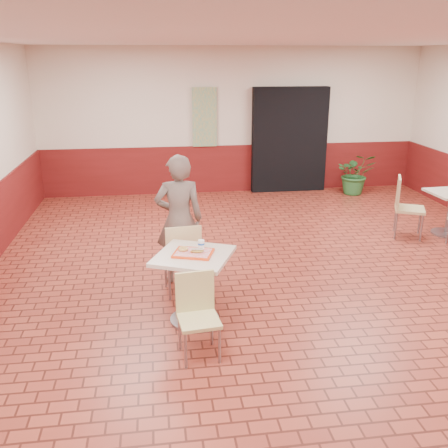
{
  "coord_description": "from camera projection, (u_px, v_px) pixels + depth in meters",
  "views": [
    {
      "loc": [
        -1.64,
        -5.43,
        2.8
      ],
      "look_at": [
        -0.88,
        -0.01,
        0.95
      ],
      "focal_mm": 40.0,
      "sensor_mm": 36.0,
      "label": 1
    }
  ],
  "objects": [
    {
      "name": "main_table",
      "position": [
        194.0,
        276.0,
        5.39
      ],
      "size": [
        0.75,
        0.75,
        0.8
      ],
      "rotation": [
        0.0,
        0.0,
        -0.42
      ],
      "color": "beige",
      "rests_on": "ground"
    },
    {
      "name": "ring_donut",
      "position": [
        183.0,
        249.0,
        5.34
      ],
      "size": [
        0.14,
        0.14,
        0.03
      ],
      "primitive_type": "torus",
      "rotation": [
        0.0,
        0.0,
        -0.39
      ],
      "color": "gold",
      "rests_on": "serving_tray"
    },
    {
      "name": "chair_main_front",
      "position": [
        197.0,
        310.0,
        4.82
      ],
      "size": [
        0.42,
        0.42,
        0.83
      ],
      "rotation": [
        0.0,
        0.0,
        0.12
      ],
      "color": "#CEC27C",
      "rests_on": "ground"
    },
    {
      "name": "potted_plant",
      "position": [
        356.0,
        174.0,
        10.53
      ],
      "size": [
        0.92,
        0.83,
        0.88
      ],
      "primitive_type": "imported",
      "rotation": [
        0.0,
        0.0,
        -0.21
      ],
      "color": "#29682F",
      "rests_on": "ground"
    },
    {
      "name": "paper_cup",
      "position": [
        201.0,
        244.0,
        5.4
      ],
      "size": [
        0.07,
        0.07,
        0.09
      ],
      "rotation": [
        0.0,
        0.0,
        -0.09
      ],
      "color": "white",
      "rests_on": "serving_tray"
    },
    {
      "name": "chair_second_left",
      "position": [
        405.0,
        204.0,
        8.01
      ],
      "size": [
        0.6,
        0.6,
        0.97
      ],
      "rotation": [
        0.0,
        0.0,
        1.15
      ],
      "color": "tan",
      "rests_on": "ground"
    },
    {
      "name": "long_john_donut",
      "position": [
        197.0,
        251.0,
        5.28
      ],
      "size": [
        0.15,
        0.08,
        0.04
      ],
      "rotation": [
        0.0,
        0.0,
        -0.11
      ],
      "color": "#B49334",
      "rests_on": "serving_tray"
    },
    {
      "name": "wainscot_band",
      "position": [
        296.0,
        256.0,
        6.05
      ],
      "size": [
        8.0,
        10.0,
        1.0
      ],
      "color": "#5D1211",
      "rests_on": "ground"
    },
    {
      "name": "promo_poster",
      "position": [
        205.0,
        117.0,
        10.25
      ],
      "size": [
        0.5,
        0.03,
        1.2
      ],
      "primitive_type": "cube",
      "color": "gray",
      "rests_on": "wainscot_band"
    },
    {
      "name": "serving_tray",
      "position": [
        193.0,
        253.0,
        5.31
      ],
      "size": [
        0.41,
        0.32,
        0.03
      ],
      "rotation": [
        0.0,
        0.0,
        -0.32
      ],
      "color": "red",
      "rests_on": "main_table"
    },
    {
      "name": "room_shell",
      "position": [
        300.0,
        175.0,
        5.73
      ],
      "size": [
        8.01,
        10.01,
        3.01
      ],
      "color": "maroon",
      "rests_on": "ground"
    },
    {
      "name": "corridor_doorway",
      "position": [
        289.0,
        140.0,
        10.59
      ],
      "size": [
        1.6,
        0.22,
        2.2
      ],
      "primitive_type": "cube",
      "color": "black",
      "rests_on": "ground"
    },
    {
      "name": "customer",
      "position": [
        179.0,
        220.0,
        6.3
      ],
      "size": [
        0.62,
        0.41,
        1.67
      ],
      "primitive_type": "imported",
      "rotation": [
        0.0,
        0.0,
        3.16
      ],
      "color": "#695951",
      "rests_on": "ground"
    },
    {
      "name": "chair_main_back",
      "position": [
        183.0,
        256.0,
        6.01
      ],
      "size": [
        0.47,
        0.47,
        0.92
      ],
      "rotation": [
        0.0,
        0.0,
        3.25
      ],
      "color": "#DFC485",
      "rests_on": "ground"
    }
  ]
}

